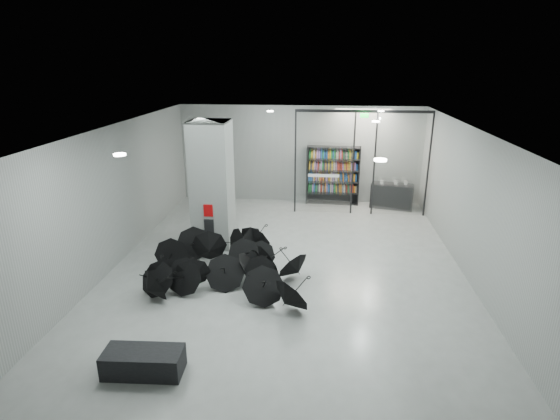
# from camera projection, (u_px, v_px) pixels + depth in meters

# --- Properties ---
(room) EXTENTS (14.00, 14.02, 4.01)m
(room) POSITION_uv_depth(u_px,v_px,m) (286.00, 176.00, 11.50)
(room) COLOR gray
(room) RESTS_ON ground
(column) EXTENTS (1.20, 1.20, 4.00)m
(column) POSITION_uv_depth(u_px,v_px,m) (212.00, 185.00, 13.89)
(column) COLOR slate
(column) RESTS_ON ground
(fire_cabinet) EXTENTS (0.28, 0.04, 0.38)m
(fire_cabinet) POSITION_uv_depth(u_px,v_px,m) (208.00, 211.00, 13.51)
(fire_cabinet) COLOR #A50A07
(fire_cabinet) RESTS_ON column
(info_panel) EXTENTS (0.30, 0.03, 0.42)m
(info_panel) POSITION_uv_depth(u_px,v_px,m) (209.00, 226.00, 13.68)
(info_panel) COLOR black
(info_panel) RESTS_ON column
(exit_sign) EXTENTS (0.30, 0.06, 0.15)m
(exit_sign) POSITION_uv_depth(u_px,v_px,m) (364.00, 116.00, 15.96)
(exit_sign) COLOR #0CE533
(exit_sign) RESTS_ON room
(glass_partition) EXTENTS (5.06, 0.08, 4.00)m
(glass_partition) POSITION_uv_depth(u_px,v_px,m) (361.00, 159.00, 16.68)
(glass_partition) COLOR silver
(glass_partition) RESTS_ON ground
(bench) EXTENTS (1.53, 0.71, 0.48)m
(bench) POSITION_uv_depth(u_px,v_px,m) (144.00, 362.00, 8.44)
(bench) COLOR black
(bench) RESTS_ON ground
(bookshelf) EXTENTS (2.20, 0.56, 2.40)m
(bookshelf) POSITION_uv_depth(u_px,v_px,m) (333.00, 175.00, 18.27)
(bookshelf) COLOR black
(bookshelf) RESTS_ON ground
(shop_counter) EXTENTS (1.77, 1.02, 1.00)m
(shop_counter) POSITION_uv_depth(u_px,v_px,m) (392.00, 196.00, 17.89)
(shop_counter) COLOR black
(shop_counter) RESTS_ON ground
(umbrella_cluster) EXTENTS (4.80, 4.59, 1.26)m
(umbrella_cluster) POSITION_uv_depth(u_px,v_px,m) (228.00, 268.00, 12.11)
(umbrella_cluster) COLOR black
(umbrella_cluster) RESTS_ON ground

